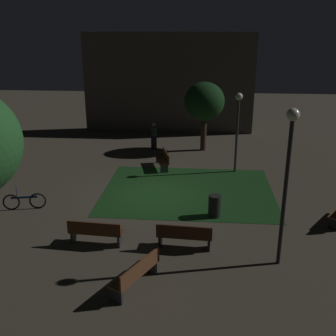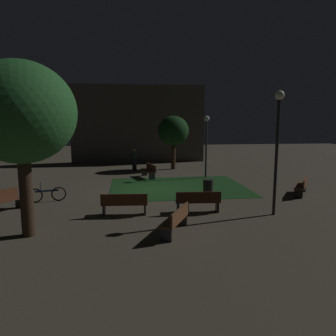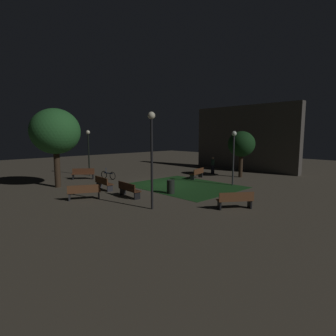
{
  "view_description": "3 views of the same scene",
  "coord_description": "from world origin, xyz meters",
  "px_view_note": "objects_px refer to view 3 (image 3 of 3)",
  "views": [
    {
      "loc": [
        1.91,
        -15.88,
        6.77
      ],
      "look_at": [
        0.62,
        -0.68,
        1.49
      ],
      "focal_mm": 42.88,
      "sensor_mm": 36.0,
      "label": 1
    },
    {
      "loc": [
        -1.25,
        -16.51,
        3.7
      ],
      "look_at": [
        0.74,
        -0.28,
        1.21
      ],
      "focal_mm": 34.03,
      "sensor_mm": 36.0,
      "label": 2
    },
    {
      "loc": [
        14.23,
        -13.29,
        3.7
      ],
      "look_at": [
        -0.24,
        0.5,
        1.17
      ],
      "focal_mm": 28.31,
      "sensor_mm": 36.0,
      "label": 3
    }
  ],
  "objects_px": {
    "lamp_post_plaza_east": "(88,144)",
    "bench_path_side": "(197,173)",
    "tree_left_canopy": "(241,144)",
    "pedestrian": "(213,165)",
    "bench_corner": "(235,200)",
    "lamp_post_near_wall": "(152,144)",
    "lamp_post_path_center": "(234,148)",
    "tree_lawn_side": "(55,132)",
    "bicycle": "(108,175)",
    "bench_lawn_edge": "(129,189)",
    "trash_bin": "(171,187)",
    "bench_front_left": "(83,173)",
    "bench_near_trees": "(84,192)",
    "bench_front_right": "(103,183)"
  },
  "relations": [
    {
      "from": "bench_corner",
      "to": "lamp_post_path_center",
      "type": "height_order",
      "value": "lamp_post_path_center"
    },
    {
      "from": "bench_front_right",
      "to": "lamp_post_path_center",
      "type": "height_order",
      "value": "lamp_post_path_center"
    },
    {
      "from": "bicycle",
      "to": "bench_path_side",
      "type": "bearing_deg",
      "value": 47.96
    },
    {
      "from": "lamp_post_path_center",
      "to": "pedestrian",
      "type": "bearing_deg",
      "value": 141.31
    },
    {
      "from": "lamp_post_near_wall",
      "to": "trash_bin",
      "type": "xyz_separation_m",
      "value": [
        -1.86,
        3.11,
        -2.8
      ]
    },
    {
      "from": "bench_corner",
      "to": "bench_front_left",
      "type": "height_order",
      "value": "same"
    },
    {
      "from": "lamp_post_plaza_east",
      "to": "bench_near_trees",
      "type": "bearing_deg",
      "value": -28.91
    },
    {
      "from": "bench_front_left",
      "to": "trash_bin",
      "type": "relative_size",
      "value": 1.99
    },
    {
      "from": "bench_near_trees",
      "to": "pedestrian",
      "type": "relative_size",
      "value": 1.13
    },
    {
      "from": "bench_near_trees",
      "to": "bench_front_left",
      "type": "xyz_separation_m",
      "value": [
        -6.73,
        3.22,
        0.0
      ]
    },
    {
      "from": "bench_near_trees",
      "to": "pedestrian",
      "type": "height_order",
      "value": "pedestrian"
    },
    {
      "from": "bench_path_side",
      "to": "pedestrian",
      "type": "relative_size",
      "value": 1.16
    },
    {
      "from": "bench_front_left",
      "to": "lamp_post_path_center",
      "type": "bearing_deg",
      "value": 33.49
    },
    {
      "from": "bench_corner",
      "to": "tree_lawn_side",
      "type": "relative_size",
      "value": 0.32
    },
    {
      "from": "bench_path_side",
      "to": "bench_lawn_edge",
      "type": "bearing_deg",
      "value": -79.71
    },
    {
      "from": "tree_lawn_side",
      "to": "lamp_post_plaza_east",
      "type": "bearing_deg",
      "value": 129.66
    },
    {
      "from": "lamp_post_plaza_east",
      "to": "bench_path_side",
      "type": "bearing_deg",
      "value": 35.5
    },
    {
      "from": "lamp_post_path_center",
      "to": "bench_front_left",
      "type": "bearing_deg",
      "value": -146.51
    },
    {
      "from": "bench_lawn_edge",
      "to": "tree_left_canopy",
      "type": "xyz_separation_m",
      "value": [
        0.58,
        11.43,
        2.37
      ]
    },
    {
      "from": "trash_bin",
      "to": "bench_corner",
      "type": "bearing_deg",
      "value": -1.4
    },
    {
      "from": "bench_corner",
      "to": "bench_path_side",
      "type": "bearing_deg",
      "value": 141.97
    },
    {
      "from": "tree_left_canopy",
      "to": "trash_bin",
      "type": "distance_m",
      "value": 9.28
    },
    {
      "from": "bench_corner",
      "to": "tree_lawn_side",
      "type": "xyz_separation_m",
      "value": [
        -11.75,
        -4.21,
        3.41
      ]
    },
    {
      "from": "bench_near_trees",
      "to": "tree_lawn_side",
      "type": "xyz_separation_m",
      "value": [
        -4.76,
        0.36,
        3.41
      ]
    },
    {
      "from": "bench_corner",
      "to": "trash_bin",
      "type": "bearing_deg",
      "value": 178.6
    },
    {
      "from": "tree_lawn_side",
      "to": "bench_path_side",
      "type": "bearing_deg",
      "value": 65.45
    },
    {
      "from": "tree_lawn_side",
      "to": "bicycle",
      "type": "xyz_separation_m",
      "value": [
        -0.48,
        4.34,
        -3.54
      ]
    },
    {
      "from": "tree_left_canopy",
      "to": "lamp_post_plaza_east",
      "type": "height_order",
      "value": "lamp_post_plaza_east"
    },
    {
      "from": "lamp_post_near_wall",
      "to": "lamp_post_path_center",
      "type": "height_order",
      "value": "lamp_post_near_wall"
    },
    {
      "from": "tree_left_canopy",
      "to": "trash_bin",
      "type": "xyz_separation_m",
      "value": [
        0.46,
        -8.95,
        -2.42
      ]
    },
    {
      "from": "trash_bin",
      "to": "bench_front_right",
      "type": "bearing_deg",
      "value": -148.0
    },
    {
      "from": "lamp_post_path_center",
      "to": "bicycle",
      "type": "relative_size",
      "value": 2.41
    },
    {
      "from": "bicycle",
      "to": "pedestrian",
      "type": "xyz_separation_m",
      "value": [
        4.11,
        8.84,
        0.51
      ]
    },
    {
      "from": "bench_front_left",
      "to": "lamp_post_near_wall",
      "type": "distance_m",
      "value": 11.3
    },
    {
      "from": "bench_front_left",
      "to": "lamp_post_path_center",
      "type": "xyz_separation_m",
      "value": [
        10.12,
        6.7,
        2.25
      ]
    },
    {
      "from": "bench_corner",
      "to": "lamp_post_path_center",
      "type": "bearing_deg",
      "value": 123.9
    },
    {
      "from": "bench_near_trees",
      "to": "lamp_post_path_center",
      "type": "relative_size",
      "value": 0.46
    },
    {
      "from": "bench_front_right",
      "to": "bench_lawn_edge",
      "type": "relative_size",
      "value": 1.0
    },
    {
      "from": "bench_front_left",
      "to": "pedestrian",
      "type": "bearing_deg",
      "value": 61.54
    },
    {
      "from": "tree_left_canopy",
      "to": "pedestrian",
      "type": "xyz_separation_m",
      "value": [
        -2.92,
        -0.1,
        -2.0
      ]
    },
    {
      "from": "bench_front_right",
      "to": "tree_lawn_side",
      "type": "xyz_separation_m",
      "value": [
        -3.04,
        -1.85,
        3.41
      ]
    },
    {
      "from": "bicycle",
      "to": "bench_corner",
      "type": "bearing_deg",
      "value": -0.6
    },
    {
      "from": "bench_path_side",
      "to": "trash_bin",
      "type": "xyz_separation_m",
      "value": [
        2.5,
        -5.55,
        -0.05
      ]
    },
    {
      "from": "bench_lawn_edge",
      "to": "bench_near_trees",
      "type": "distance_m",
      "value": 2.52
    },
    {
      "from": "bench_front_right",
      "to": "trash_bin",
      "type": "height_order",
      "value": "bench_front_right"
    },
    {
      "from": "bench_near_trees",
      "to": "trash_bin",
      "type": "height_order",
      "value": "bench_near_trees"
    },
    {
      "from": "bench_near_trees",
      "to": "bench_path_side",
      "type": "distance_m",
      "value": 10.24
    },
    {
      "from": "bicycle",
      "to": "bench_lawn_edge",
      "type": "bearing_deg",
      "value": -21.13
    },
    {
      "from": "bench_front_right",
      "to": "pedestrian",
      "type": "bearing_deg",
      "value": 87.01
    },
    {
      "from": "bench_lawn_edge",
      "to": "bench_front_left",
      "type": "relative_size",
      "value": 1.06
    }
  ]
}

